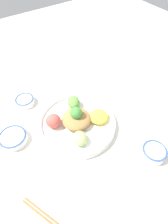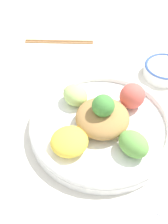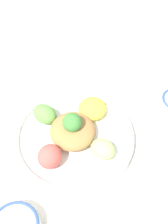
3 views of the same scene
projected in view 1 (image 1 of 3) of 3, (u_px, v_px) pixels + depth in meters
ground_plane at (88, 124)px, 0.79m from camera, size 2.40×2.40×0.00m
salad_platter at (77, 122)px, 0.77m from camera, size 0.32×0.32×0.11m
sauce_bowl_red at (25, 101)px, 0.85m from camera, size 0.08×0.08×0.03m
rice_bowl_blue at (154, 152)px, 0.68m from camera, size 0.09×0.09×0.04m
sauce_bowl_dark at (13, 138)px, 0.73m from camera, size 0.11×0.11×0.03m
chopsticks_pair_near at (48, 219)px, 0.56m from camera, size 0.19×0.09×0.01m
serving_spoon_main at (82, 88)px, 0.93m from camera, size 0.05×0.12×0.01m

